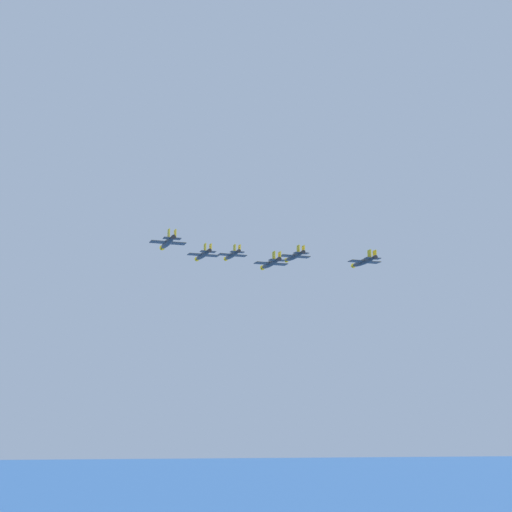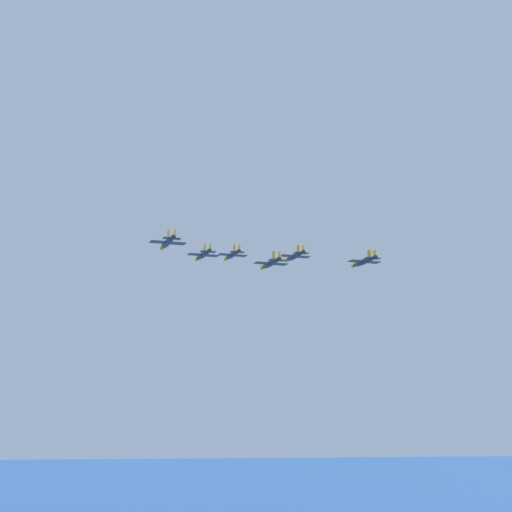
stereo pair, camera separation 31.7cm
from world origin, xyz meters
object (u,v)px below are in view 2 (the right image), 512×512
Objects in this scene: jet_lead at (232,255)px; jet_right_wingman at (294,256)px; jet_left_wingman at (203,255)px; jet_left_outer at (167,243)px; jet_slot_rear at (270,263)px; jet_right_outer at (363,262)px.

jet_right_wingman is at bearing -140.10° from jet_lead.
jet_lead is at bearing -40.92° from jet_left_wingman.
jet_lead reaches higher than jet_left_wingman.
jet_left_outer is (-10.40, -21.25, -1.10)m from jet_left_wingman.
jet_right_outer is at bearing -89.15° from jet_slot_rear.
jet_right_wingman is at bearing -68.03° from jet_left_outer.
jet_right_wingman reaches higher than jet_left_outer.
jet_left_outer is 61.31m from jet_right_outer.
jet_lead reaches higher than jet_right_outer.
jet_lead is 1.02× the size of jet_left_wingman.
jet_lead is at bearing 40.80° from jet_right_outer.
jet_left_outer is 1.02× the size of jet_slot_rear.
jet_right_wingman is at bearing -90.55° from jet_left_wingman.
jet_right_outer is at bearing -111.96° from jet_left_wingman.
jet_right_wingman is at bearing 40.80° from jet_right_outer.
jet_right_wingman is 24.01m from jet_right_outer.
jet_right_outer is 1.02× the size of jet_slot_rear.
jet_left_wingman is 0.96× the size of jet_left_outer.
jet_lead is 47.82m from jet_right_outer.
jet_lead reaches higher than jet_left_outer.
jet_left_wingman is 49.44m from jet_right_outer.
jet_lead is 1.00× the size of jet_slot_rear.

